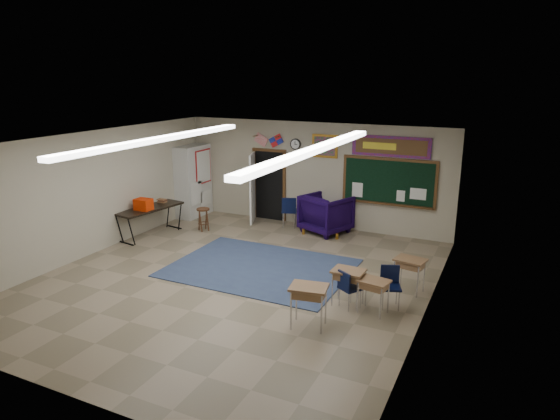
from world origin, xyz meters
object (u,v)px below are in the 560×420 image
at_px(student_desk_front_left, 348,285).
at_px(folding_table, 151,220).
at_px(wooden_stool, 203,219).
at_px(wingback_armchair, 326,214).
at_px(student_desk_front_right, 409,273).

bearing_deg(student_desk_front_left, folding_table, 166.13).
distance_m(student_desk_front_left, wooden_stool, 5.85).
relative_size(student_desk_front_left, wooden_stool, 1.11).
bearing_deg(folding_table, wingback_armchair, 38.24).
relative_size(wingback_armchair, student_desk_front_left, 1.65).
distance_m(student_desk_front_right, folding_table, 7.16).
distance_m(wingback_armchair, student_desk_front_left, 4.58).
xyz_separation_m(student_desk_front_right, wooden_stool, (-6.09, 1.65, -0.06)).
relative_size(wingback_armchair, folding_table, 0.59).
xyz_separation_m(student_desk_front_right, folding_table, (-7.13, 0.64, 0.04)).
xyz_separation_m(student_desk_front_left, folding_table, (-6.19, 1.75, 0.04)).
height_order(student_desk_front_right, folding_table, folding_table).
height_order(wingback_armchair, student_desk_front_left, wingback_armchair).
height_order(student_desk_front_left, wooden_stool, student_desk_front_left).
relative_size(wingback_armchair, wooden_stool, 1.83).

